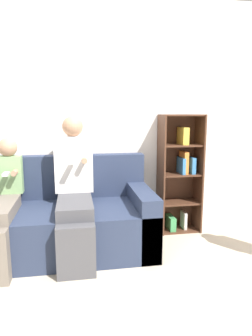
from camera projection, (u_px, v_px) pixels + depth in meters
ground_plane at (91, 275)px, 2.50m from camera, size 14.00×14.00×0.00m
back_wall at (83, 119)px, 3.25m from camera, size 10.00×0.06×2.55m
couch at (61, 222)px, 2.92m from camera, size 1.78×0.89×0.90m
adult_seated at (74, 186)px, 2.80m from camera, size 0.37×0.85×1.31m
child_seated at (4, 201)px, 2.67m from camera, size 0.24×0.87×1.10m
bookshelf at (179, 173)px, 3.39m from camera, size 0.46×0.30×1.32m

